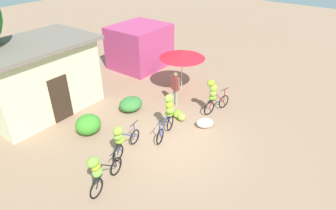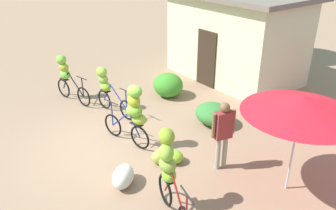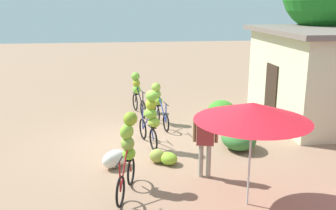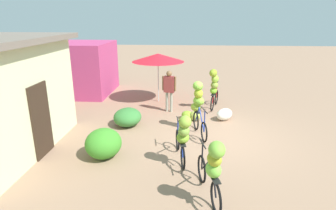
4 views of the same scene
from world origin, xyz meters
name	(u,v)px [view 1 (image 1 of 4)]	position (x,y,z in m)	size (l,w,h in m)	color
ground_plane	(174,142)	(0.00, 0.00, 0.00)	(60.00, 60.00, 0.00)	#97745B
building_low	(38,77)	(-1.50, 6.29, 1.60)	(5.13, 3.37, 3.17)	beige
shop_pink	(140,46)	(5.07, 6.16, 1.24)	(3.20, 2.80, 2.49)	#B53A6D
hedge_bush_front_left	(88,124)	(-1.54, 3.16, 0.40)	(1.05, 0.97, 0.80)	#3C8B28
hedge_bush_front_right	(131,104)	(0.81, 3.01, 0.31)	(1.13, 0.96, 0.61)	#367735
market_umbrella	(182,54)	(3.81, 2.24, 1.97)	(2.27, 2.27, 2.15)	beige
bicycle_leftmost	(99,170)	(-3.36, 0.39, 0.87)	(1.70, 0.46, 1.48)	black
bicycle_near_pile	(121,138)	(-1.78, 1.02, 0.82)	(1.67, 0.45, 1.39)	black
bicycle_center_loaded	(168,111)	(0.43, 0.58, 0.99)	(1.60, 0.56, 1.70)	black
bicycle_by_shop	(214,94)	(2.82, -0.13, 0.98)	(1.56, 0.58, 1.72)	black
banana_pile_on_ground	(179,115)	(1.54, 0.79, 0.16)	(0.72, 0.85, 0.36)	#85B42C
produce_sack	(205,123)	(1.61, -0.45, 0.22)	(0.70, 0.44, 0.44)	silver
person_vendor	(175,85)	(2.43, 1.66, 1.02)	(0.29, 0.56, 1.67)	gray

